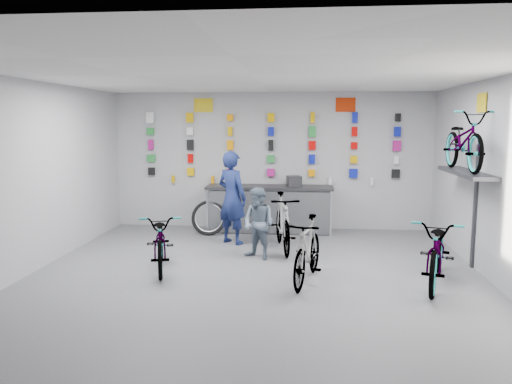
# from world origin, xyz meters

# --- Properties ---
(floor) EXTENTS (8.00, 8.00, 0.00)m
(floor) POSITION_xyz_m (0.00, 0.00, 0.00)
(floor) COLOR #4F4F54
(floor) RESTS_ON ground
(ceiling) EXTENTS (8.00, 8.00, 0.00)m
(ceiling) POSITION_xyz_m (0.00, 0.00, 3.00)
(ceiling) COLOR white
(ceiling) RESTS_ON wall_back
(wall_back) EXTENTS (7.00, 0.00, 7.00)m
(wall_back) POSITION_xyz_m (0.00, 4.00, 1.50)
(wall_back) COLOR #B4B4B7
(wall_back) RESTS_ON floor
(wall_front) EXTENTS (7.00, 0.00, 7.00)m
(wall_front) POSITION_xyz_m (0.00, -4.00, 1.50)
(wall_front) COLOR #B4B4B7
(wall_front) RESTS_ON floor
(wall_left) EXTENTS (0.00, 8.00, 8.00)m
(wall_left) POSITION_xyz_m (-3.50, 0.00, 1.50)
(wall_left) COLOR #B4B4B7
(wall_left) RESTS_ON floor
(wall_right) EXTENTS (0.00, 8.00, 8.00)m
(wall_right) POSITION_xyz_m (3.50, 0.00, 1.50)
(wall_right) COLOR #B4B4B7
(wall_right) RESTS_ON floor
(counter) EXTENTS (2.70, 0.66, 1.00)m
(counter) POSITION_xyz_m (0.00, 3.54, 0.49)
(counter) COLOR black
(counter) RESTS_ON floor
(merch_wall) EXTENTS (5.57, 0.08, 1.57)m
(merch_wall) POSITION_xyz_m (-0.02, 3.93, 1.80)
(merch_wall) COLOR black
(merch_wall) RESTS_ON wall_back
(wall_bracket) EXTENTS (0.39, 1.90, 2.00)m
(wall_bracket) POSITION_xyz_m (3.33, 1.20, 1.46)
(wall_bracket) COLOR #333338
(wall_bracket) RESTS_ON wall_right
(sign_left) EXTENTS (0.42, 0.02, 0.30)m
(sign_left) POSITION_xyz_m (-1.50, 3.98, 2.72)
(sign_left) COLOR gold
(sign_left) RESTS_ON wall_back
(sign_right) EXTENTS (0.42, 0.02, 0.30)m
(sign_right) POSITION_xyz_m (1.60, 3.98, 2.72)
(sign_right) COLOR red
(sign_right) RESTS_ON wall_back
(sign_side) EXTENTS (0.02, 0.40, 0.30)m
(sign_side) POSITION_xyz_m (3.48, 1.20, 2.65)
(sign_side) COLOR gold
(sign_side) RESTS_ON wall_right
(bike_left) EXTENTS (1.09, 1.89, 0.94)m
(bike_left) POSITION_xyz_m (-1.54, 0.64, 0.47)
(bike_left) COLOR gray
(bike_left) RESTS_ON floor
(bike_center) EXTENTS (0.81, 1.68, 0.97)m
(bike_center) POSITION_xyz_m (0.80, 0.16, 0.49)
(bike_center) COLOR gray
(bike_center) RESTS_ON floor
(bike_right) EXTENTS (1.24, 2.05, 1.02)m
(bike_right) POSITION_xyz_m (2.68, 0.23, 0.51)
(bike_right) COLOR gray
(bike_right) RESTS_ON floor
(bike_service) EXTENTS (0.79, 1.82, 1.06)m
(bike_service) POSITION_xyz_m (0.35, 1.97, 0.53)
(bike_service) COLOR gray
(bike_service) RESTS_ON floor
(bike_wall) EXTENTS (0.63, 1.80, 0.95)m
(bike_wall) POSITION_xyz_m (3.25, 1.20, 2.05)
(bike_wall) COLOR gray
(bike_wall) RESTS_ON wall_bracket
(clerk) EXTENTS (0.79, 0.72, 1.80)m
(clerk) POSITION_xyz_m (-0.65, 2.45, 0.90)
(clerk) COLOR navy
(clerk) RESTS_ON floor
(customer) EXTENTS (0.76, 0.73, 1.24)m
(customer) POSITION_xyz_m (-0.03, 1.38, 0.62)
(customer) COLOR slate
(customer) RESTS_ON floor
(spare_wheel) EXTENTS (0.76, 0.34, 0.73)m
(spare_wheel) POSITION_xyz_m (-1.25, 3.17, 0.35)
(spare_wheel) COLOR black
(spare_wheel) RESTS_ON floor
(register) EXTENTS (0.34, 0.36, 0.22)m
(register) POSITION_xyz_m (0.52, 3.55, 1.11)
(register) COLOR black
(register) RESTS_ON counter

